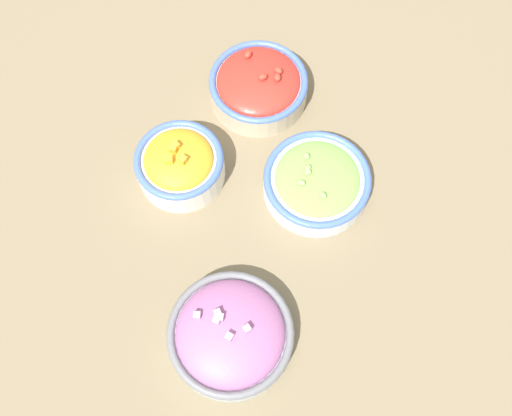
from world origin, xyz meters
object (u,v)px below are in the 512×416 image
(bowl_cherry_tomatoes, at_px, (259,86))
(bowl_squash, at_px, (180,164))
(bowl_red_onion, at_px, (231,334))
(bowl_lettuce, at_px, (317,182))

(bowl_cherry_tomatoes, bearing_deg, bowl_squash, -5.48)
(bowl_red_onion, bearing_deg, bowl_cherry_tomatoes, -151.21)
(bowl_lettuce, xyz_separation_m, bowl_red_onion, (0.28, 0.03, -0.00))
(bowl_lettuce, distance_m, bowl_red_onion, 0.28)
(bowl_lettuce, bearing_deg, bowl_cherry_tomatoes, -118.36)
(bowl_squash, xyz_separation_m, bowl_red_onion, (0.17, 0.22, -0.01))
(bowl_cherry_tomatoes, bearing_deg, bowl_red_onion, 28.79)
(bowl_lettuce, bearing_deg, bowl_red_onion, 5.37)
(bowl_squash, height_order, bowl_red_onion, bowl_squash)
(bowl_squash, distance_m, bowl_red_onion, 0.28)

